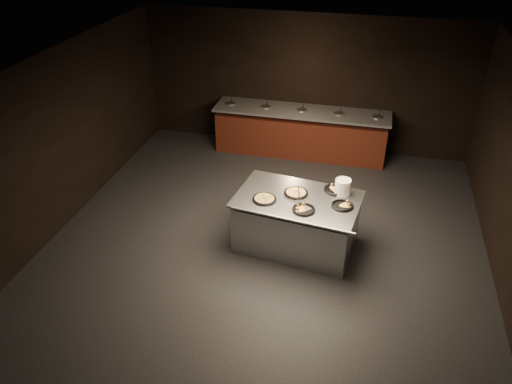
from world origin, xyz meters
TOP-DOWN VIEW (x-y plane):
  - room at (0.00, 0.00)m, footprint 7.02×8.02m
  - salad_bar at (0.00, 3.56)m, footprint 3.70×0.83m
  - serving_counter at (0.48, 0.30)m, footprint 2.03×1.45m
  - plate_stack at (1.13, 0.59)m, footprint 0.25×0.25m
  - pan_veggie_whole at (-0.01, 0.12)m, footprint 0.37×0.37m
  - pan_cheese_whole at (0.43, 0.42)m, footprint 0.38×0.38m
  - pan_cheese_slices_a at (1.01, 0.65)m, footprint 0.36×0.36m
  - pan_cheese_slices_b at (0.62, -0.02)m, footprint 0.35×0.35m
  - pan_veggie_slices at (1.16, 0.22)m, footprint 0.33×0.33m
  - server_left at (0.47, 0.36)m, footprint 0.15×0.29m
  - server_right at (0.56, 0.08)m, footprint 0.30×0.22m

SIDE VIEW (x-z plane):
  - serving_counter at x=0.48m, z-range -0.02..0.89m
  - salad_bar at x=0.00m, z-range -0.15..1.03m
  - pan_cheese_slices_a at x=1.01m, z-range 0.91..0.95m
  - pan_cheese_slices_b at x=0.62m, z-range 0.91..0.95m
  - pan_veggie_slices at x=1.16m, z-range 0.91..0.95m
  - pan_veggie_whole at x=-0.01m, z-range 0.91..0.95m
  - pan_cheese_whole at x=0.43m, z-range 0.91..0.95m
  - server_left at x=0.47m, z-range 0.90..1.05m
  - server_right at x=0.56m, z-range 0.90..1.07m
  - plate_stack at x=1.13m, z-range 0.91..1.15m
  - room at x=0.00m, z-range -0.01..2.91m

